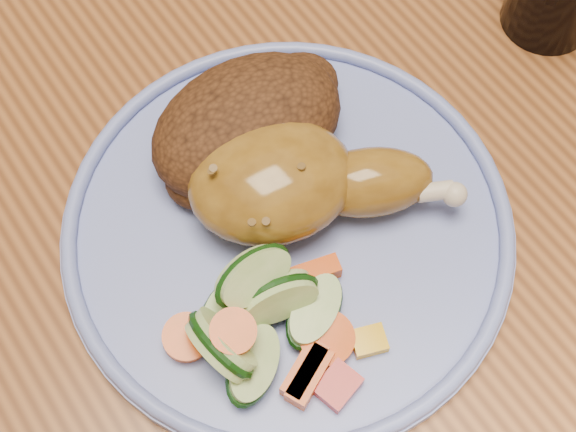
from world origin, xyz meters
The scene contains 7 objects.
ground centered at (0.00, 0.00, 0.00)m, with size 4.00×4.00×0.00m, color brown.
dining_table centered at (0.00, 0.00, 0.67)m, with size 0.90×1.40×0.75m.
plate centered at (-0.03, -0.07, 0.76)m, with size 0.29×0.29×0.01m, color #7183D0.
plate_rim centered at (-0.03, -0.07, 0.77)m, with size 0.29×0.29×0.01m, color #7183D0.
chicken_leg centered at (-0.01, -0.06, 0.79)m, with size 0.16×0.14×0.06m.
rice_pilaf centered at (-0.01, 0.00, 0.78)m, with size 0.14×0.10×0.06m.
vegetable_pile centered at (-0.08, -0.12, 0.78)m, with size 0.12×0.11×0.06m.
Camera 1 is at (-0.15, -0.25, 1.23)m, focal length 50.00 mm.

